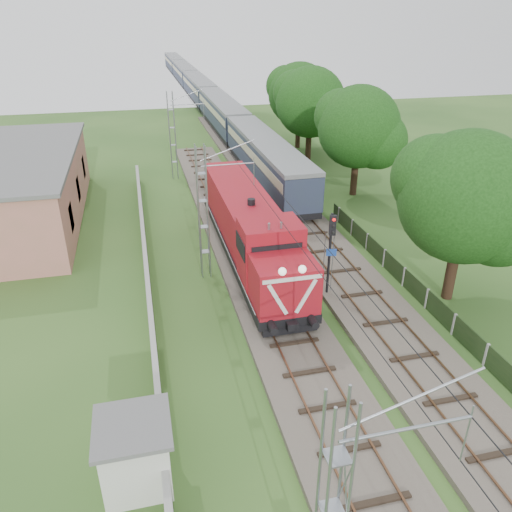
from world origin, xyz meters
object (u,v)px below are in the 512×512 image
object	(u,v)px
locomotive	(250,228)
coach_rake	(199,88)
relay_hut	(136,453)
signal_post	(331,242)

from	to	relation	value
locomotive	coach_rake	distance (m)	61.11
locomotive	relay_hut	size ratio (longest dim) A/B	7.02
locomotive	coach_rake	world-z (taller)	locomotive
coach_rake	signal_post	size ratio (longest dim) A/B	22.56
relay_hut	signal_post	bearing A→B (deg)	43.14
locomotive	relay_hut	distance (m)	17.07
coach_rake	locomotive	bearing A→B (deg)	-94.69
signal_post	relay_hut	bearing A→B (deg)	-136.86
locomotive	signal_post	size ratio (longest dim) A/B	3.60
relay_hut	locomotive	bearing A→B (deg)	64.26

